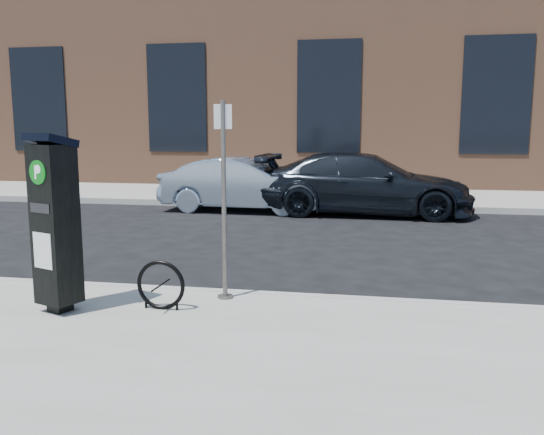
% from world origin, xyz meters
% --- Properties ---
extents(ground, '(120.00, 120.00, 0.00)m').
position_xyz_m(ground, '(0.00, 0.00, 0.00)').
color(ground, black).
rests_on(ground, ground).
extents(sidewalk_far, '(60.00, 12.00, 0.15)m').
position_xyz_m(sidewalk_far, '(0.00, 14.00, 0.07)').
color(sidewalk_far, gray).
rests_on(sidewalk_far, ground).
extents(curb_near, '(60.00, 0.12, 0.16)m').
position_xyz_m(curb_near, '(0.00, -0.02, 0.07)').
color(curb_near, '#9E9B93').
rests_on(curb_near, ground).
extents(curb_far, '(60.00, 0.12, 0.16)m').
position_xyz_m(curb_far, '(0.00, 8.02, 0.07)').
color(curb_far, '#9E9B93').
rests_on(curb_far, ground).
extents(building, '(28.00, 10.05, 8.25)m').
position_xyz_m(building, '(-0.00, 17.00, 4.15)').
color(building, '#8C5B3F').
rests_on(building, ground).
extents(parking_kiosk, '(0.54, 0.51, 1.87)m').
position_xyz_m(parking_kiosk, '(-1.70, -1.07, 1.11)').
color(parking_kiosk, black).
rests_on(parking_kiosk, sidewalk_near).
extents(sign_pole, '(0.19, 0.18, 2.22)m').
position_xyz_m(sign_pole, '(-0.10, -0.30, 1.25)').
color(sign_pole, '#635C57').
rests_on(sign_pole, sidewalk_near).
extents(bike_rack, '(0.54, 0.06, 0.54)m').
position_xyz_m(bike_rack, '(-0.67, -0.82, 0.41)').
color(bike_rack, black).
rests_on(bike_rack, sidewalk_near).
extents(car_silver, '(4.06, 1.54, 1.32)m').
position_xyz_m(car_silver, '(-1.69, 7.35, 0.66)').
color(car_silver, '#8D9FB4').
rests_on(car_silver, ground).
extents(car_dark, '(5.09, 2.18, 1.46)m').
position_xyz_m(car_dark, '(1.28, 7.40, 0.73)').
color(car_dark, black).
rests_on(car_dark, ground).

